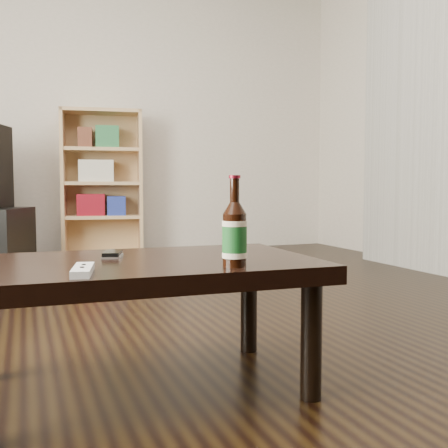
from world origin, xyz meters
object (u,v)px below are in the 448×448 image
object	(u,v)px
phone	(112,254)
remote	(83,270)
bookshelf	(101,180)
coffee_table	(138,277)
beer_bottle	(235,235)

from	to	relation	value
phone	remote	xyz separation A→B (m)	(-0.12, -0.28, 0.00)
bookshelf	remote	distance (m)	3.41
coffee_table	beer_bottle	bearing A→B (deg)	-45.12
coffee_table	remote	world-z (taller)	remote
beer_bottle	phone	size ratio (longest dim) A/B	2.14
bookshelf	coffee_table	size ratio (longest dim) A/B	1.21
bookshelf	phone	distance (m)	3.11
coffee_table	beer_bottle	size ratio (longest dim) A/B	4.29
phone	coffee_table	bearing A→B (deg)	-41.81
bookshelf	coffee_table	distance (m)	3.20
remote	beer_bottle	bearing A→B (deg)	7.45
bookshelf	beer_bottle	xyz separation A→B (m)	(-0.12, -3.39, -0.19)
bookshelf	phone	world-z (taller)	bookshelf
beer_bottle	remote	size ratio (longest dim) A/B	1.45
coffee_table	remote	size ratio (longest dim) A/B	6.24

